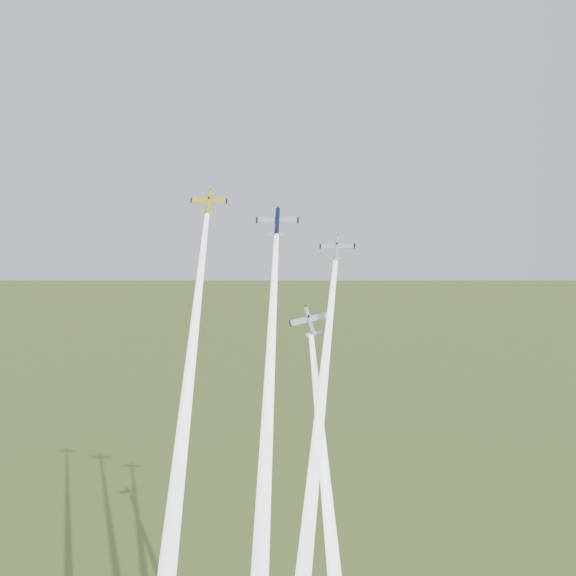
% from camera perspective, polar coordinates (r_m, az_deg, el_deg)
% --- Properties ---
extents(plane_yellow, '(7.74, 5.88, 6.58)m').
position_cam_1_polar(plane_yellow, '(146.01, -6.30, 6.76)').
color(plane_yellow, gold).
extents(smoke_trail_yellow, '(4.34, 46.09, 54.23)m').
position_cam_1_polar(smoke_trail_yellow, '(125.64, -7.77, -6.45)').
color(smoke_trail_yellow, white).
extents(plane_navy, '(8.86, 6.84, 7.43)m').
position_cam_1_polar(plane_navy, '(143.20, -0.86, 5.24)').
color(plane_navy, '#0D133A').
extents(smoke_trail_navy, '(4.63, 45.03, 52.95)m').
position_cam_1_polar(smoke_trail_navy, '(123.93, -1.52, -8.13)').
color(smoke_trail_navy, white).
extents(plane_silver_right, '(7.77, 6.52, 6.23)m').
position_cam_1_polar(plane_silver_right, '(140.77, 3.89, 3.19)').
color(plane_silver_right, silver).
extents(smoke_trail_silver_right, '(11.21, 47.04, 55.76)m').
position_cam_1_polar(smoke_trail_silver_right, '(122.21, 2.37, -11.45)').
color(smoke_trail_silver_right, white).
extents(plane_silver_low, '(9.27, 6.51, 8.05)m').
position_cam_1_polar(plane_silver_low, '(135.77, 1.73, -2.64)').
color(plane_silver_low, '#B1B8BF').
extents(smoke_trail_silver_low, '(7.40, 41.31, 48.54)m').
position_cam_1_polar(smoke_trail_silver_low, '(122.39, 3.12, -16.34)').
color(smoke_trail_silver_low, white).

